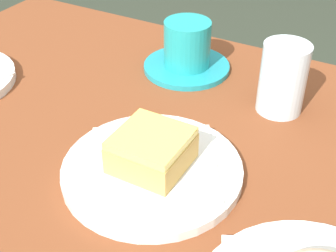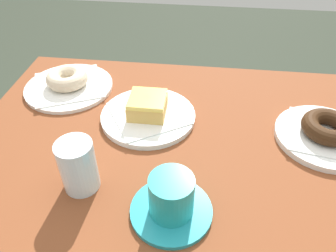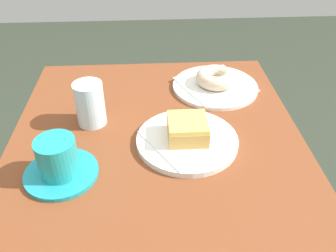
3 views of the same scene
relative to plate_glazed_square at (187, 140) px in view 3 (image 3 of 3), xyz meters
name	(u,v)px [view 3 (image 3 of 3)]	position (x,y,z in m)	size (l,w,h in m)	color
table	(159,208)	(-0.08, 0.07, -0.13)	(0.96, 0.68, 0.76)	brown
plate_glazed_square	(187,140)	(0.00, 0.00, 0.00)	(0.23, 0.23, 0.01)	white
napkin_glazed_square	(187,137)	(0.00, 0.00, 0.01)	(0.16, 0.16, 0.00)	white
donut_glazed_square	(188,129)	(0.00, 0.00, 0.03)	(0.09, 0.09, 0.05)	gold
plate_sugar_ring	(215,86)	(0.24, -0.10, 0.00)	(0.24, 0.24, 0.01)	white
napkin_sugar_ring	(215,84)	(0.24, -0.10, 0.00)	(0.18, 0.18, 0.00)	white
donut_sugar_ring	(216,78)	(0.24, -0.10, 0.03)	(0.11, 0.11, 0.04)	beige
water_glass	(90,104)	(0.09, 0.22, 0.05)	(0.07, 0.07, 0.11)	silver
coffee_cup	(59,161)	(-0.09, 0.26, 0.03)	(0.15, 0.15, 0.09)	teal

